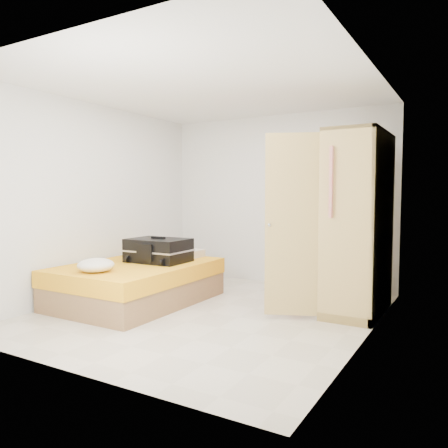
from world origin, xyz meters
The scene contains 7 objects.
room centered at (0.00, 0.00, 1.30)m, with size 4.00×4.02×2.60m.
bed centered at (-1.05, -0.05, 0.25)m, with size 1.42×2.02×0.50m.
wardrobe centered at (1.45, 0.84, 1.00)m, with size 1.13×1.41×2.10m.
person centered at (0.73, 1.11, 0.88)m, with size 0.64×0.42×1.76m, color red.
suitcase centered at (-0.92, 0.22, 0.65)m, with size 0.79×0.60×0.33m.
round_cushion centered at (-1.06, -0.74, 0.58)m, with size 0.42×0.42×0.16m, color white.
pillow centered at (-0.93, 0.80, 0.55)m, with size 0.57×0.29×0.10m, color white.
Camera 1 is at (2.68, -4.27, 1.39)m, focal length 35.00 mm.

